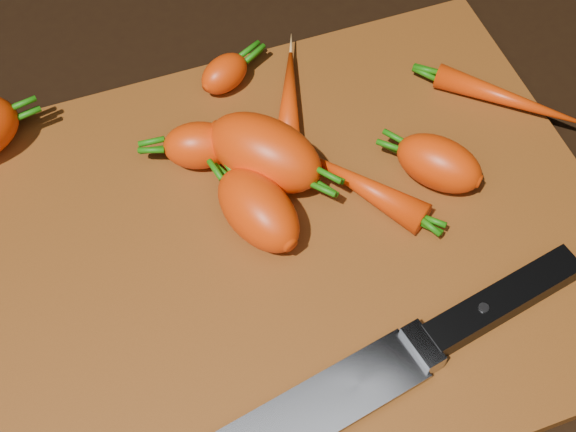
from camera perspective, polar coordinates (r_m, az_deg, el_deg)
name	(u,v)px	position (r m, az deg, el deg)	size (l,w,h in m)	color
ground	(292,249)	(0.64, 0.30, -2.40)	(2.00, 2.00, 0.01)	black
cutting_board	(292,242)	(0.63, 0.31, -1.89)	(0.50, 0.40, 0.01)	brown
carrot_1	(199,145)	(0.66, -6.36, 5.01)	(0.06, 0.04, 0.04)	#F0400C
carrot_2	(265,153)	(0.64, -1.67, 4.53)	(0.10, 0.06, 0.06)	#F0400C
carrot_3	(258,210)	(0.61, -2.13, 0.44)	(0.08, 0.05, 0.05)	#F0400C
carrot_4	(224,74)	(0.71, -4.54, 10.06)	(0.05, 0.03, 0.03)	#F0400C
carrot_5	(439,163)	(0.65, 10.68, 3.70)	(0.07, 0.04, 0.04)	#F0400C
carrot_6	(289,102)	(0.69, 0.08, 8.11)	(0.11, 0.02, 0.02)	#F0400C
carrot_7	(506,98)	(0.72, 15.25, 8.09)	(0.13, 0.02, 0.02)	#F0400C
carrot_8	(366,188)	(0.64, 5.56, 2.02)	(0.11, 0.03, 0.03)	#F0400C
knife	(303,417)	(0.56, 1.04, -14.11)	(0.37, 0.10, 0.02)	gray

